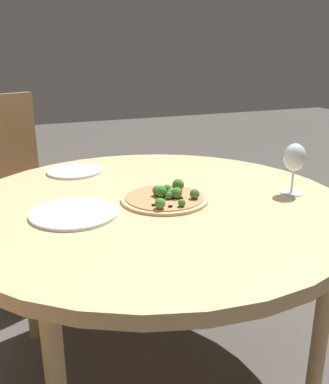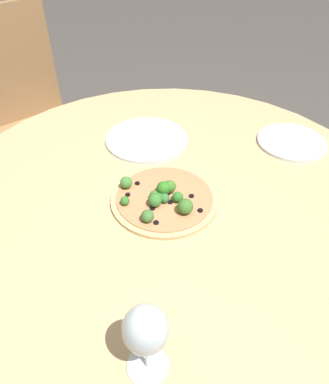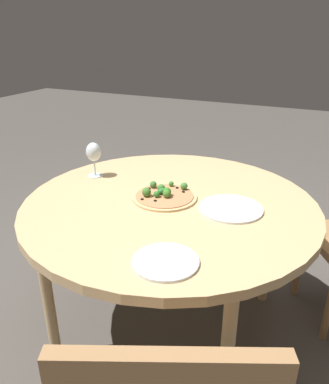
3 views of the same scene
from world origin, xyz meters
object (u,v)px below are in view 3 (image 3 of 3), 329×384
(wine_glass, at_px, (94,153))
(pizza, at_px, (164,195))
(plate_far, at_px, (231,208))
(plate_near, at_px, (166,261))

(wine_glass, bearing_deg, pizza, -12.21)
(plate_far, bearing_deg, pizza, -177.98)
(pizza, xyz_separation_m, wine_glass, (-0.44, 0.09, 0.11))
(plate_near, xyz_separation_m, plate_far, (0.09, 0.47, 0.00))
(pizza, height_order, plate_near, pizza)
(wine_glass, distance_m, plate_far, 0.76)
(pizza, distance_m, plate_near, 0.51)
(wine_glass, xyz_separation_m, plate_far, (0.74, -0.08, -0.12))
(pizza, bearing_deg, plate_far, 2.02)
(wine_glass, bearing_deg, plate_near, -40.22)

